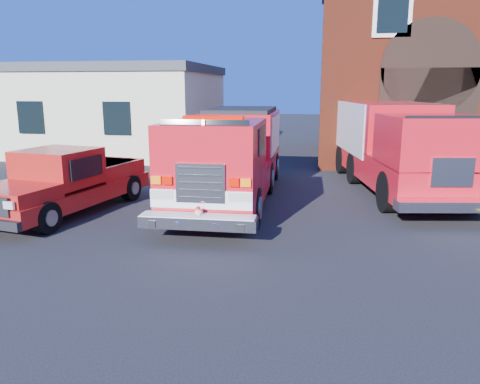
% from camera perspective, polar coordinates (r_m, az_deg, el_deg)
% --- Properties ---
extents(ground, '(100.00, 100.00, 0.00)m').
position_cam_1_polar(ground, '(10.55, 1.08, -5.49)').
color(ground, black).
rests_on(ground, ground).
extents(parking_stripe_far, '(0.12, 3.00, 0.01)m').
position_cam_1_polar(parking_stripe_far, '(17.96, 25.61, 0.87)').
color(parking_stripe_far, yellow).
rests_on(parking_stripe_far, ground).
extents(side_building, '(10.20, 8.20, 4.35)m').
position_cam_1_polar(side_building, '(25.21, -15.26, 9.75)').
color(side_building, beige).
rests_on(side_building, ground).
extents(fire_engine, '(2.52, 8.59, 2.63)m').
position_cam_1_polar(fire_engine, '(13.84, -0.98, 4.67)').
color(fire_engine, black).
rests_on(fire_engine, ground).
extents(pickup_truck, '(2.83, 5.54, 1.73)m').
position_cam_1_polar(pickup_truck, '(13.25, -20.39, 1.12)').
color(pickup_truck, black).
rests_on(pickup_truck, ground).
extents(secondary_truck, '(3.92, 8.85, 2.77)m').
position_cam_1_polar(secondary_truck, '(15.99, 18.65, 5.62)').
color(secondary_truck, black).
rests_on(secondary_truck, ground).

